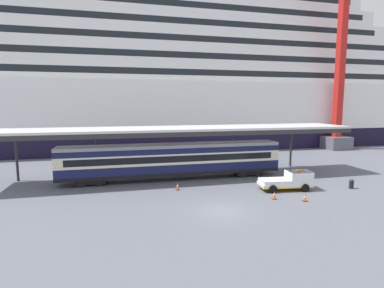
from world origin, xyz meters
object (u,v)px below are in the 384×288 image
Objects in this scene: traffic_cone_far at (178,186)px; quay_bollard at (351,184)px; cruise_ship at (69,78)px; traffic_cone_mid at (305,197)px; service_truck at (290,180)px; train_carriage at (173,159)px; dockside_crane at (346,51)px; traffic_cone_near at (274,195)px.

quay_bollard is (17.45, -3.71, 0.14)m from traffic_cone_far.
cruise_ship is 227.51× the size of traffic_cone_mid.
traffic_cone_far is 0.79× the size of quay_bollard.
service_truck is at bearing 169.70° from quay_bollard.
train_carriage is 26.17× the size of quay_bollard.
service_truck reaches higher than quay_bollard.
dockside_crane reaches higher than quay_bollard.
traffic_cone_near is 0.99× the size of traffic_cone_far.
quay_bollard is at bearing -10.30° from service_truck.
train_carriage reaches higher than traffic_cone_mid.
traffic_cone_far is (14.62, -34.53, -13.15)m from cruise_ship.
cruise_ship is 49.58m from traffic_cone_mid.
traffic_cone_near is at bearing -51.15° from train_carriage.
train_carriage is at bearing -63.51° from cruise_ship.
traffic_cone_mid is at bearing -58.50° from cruise_ship.
traffic_cone_mid is 41.44m from dockside_crane.
quay_bollard reaches higher than traffic_cone_mid.
cruise_ship reaches higher than quay_bollard.
service_truck reaches higher than traffic_cone_mid.
traffic_cone_far is (-8.01, 5.03, 0.00)m from traffic_cone_near.
train_carriage is 33.43× the size of traffic_cone_near.
cruise_ship is 29.16× the size of service_truck.
service_truck is 7.80× the size of traffic_cone_mid.
traffic_cone_mid is at bearing -26.97° from traffic_cone_near.
traffic_cone_far is (-0.36, -4.46, -1.94)m from train_carriage.
traffic_cone_mid is 0.91× the size of traffic_cone_far.
traffic_cone_far is at bearing -67.06° from cruise_ship.
dockside_crane is at bearing 24.29° from train_carriage.
dockside_crane reaches higher than traffic_cone_mid.
service_truck is at bearing -33.24° from train_carriage.
traffic_cone_far is at bearing 167.01° from service_truck.
cruise_ship reaches higher than traffic_cone_far.
service_truck is 38.39m from dockside_crane.
dockside_crane is (50.82, -13.90, 4.93)m from cruise_ship.
service_truck reaches higher than traffic_cone_near.
quay_bollard is at bearing -25.57° from train_carriage.
train_carriage is at bearing 146.76° from service_truck.
dockside_crane is (35.83, 16.17, 16.14)m from train_carriage.
dockside_crane is 35.58m from quay_bollard.
cruise_ship is at bearing 124.71° from service_truck.
traffic_cone_far is (-11.07, 2.55, -0.62)m from service_truck.
cruise_ship reaches higher than train_carriage.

